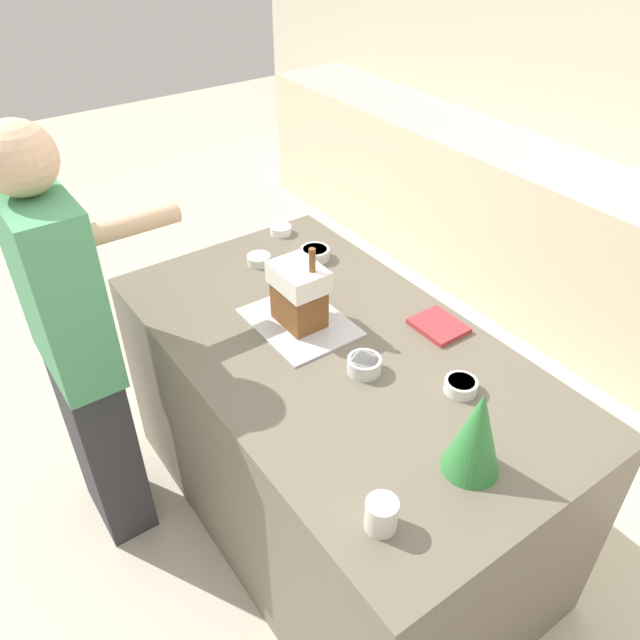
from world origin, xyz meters
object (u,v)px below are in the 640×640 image
at_px(candy_bowl_far_right, 259,259).
at_px(person, 78,351).
at_px(candy_bowl_near_tray_right, 315,253).
at_px(baking_tray, 299,322).
at_px(gingerbread_house, 299,293).
at_px(candy_bowl_beside_tree, 281,229).
at_px(mug, 381,515).
at_px(decorative_tree, 477,432).
at_px(candy_bowl_behind_tray, 364,364).
at_px(cookbook, 439,326).
at_px(candy_bowl_far_left, 461,385).

xyz_separation_m(candy_bowl_far_right, person, (0.09, -0.81, -0.06)).
distance_m(candy_bowl_far_right, candy_bowl_near_tray_right, 0.24).
xyz_separation_m(baking_tray, gingerbread_house, (0.00, 0.00, 0.13)).
bearing_deg(candy_bowl_beside_tree, gingerbread_house, -26.80).
xyz_separation_m(candy_bowl_beside_tree, mug, (1.46, -0.63, 0.03)).
relative_size(decorative_tree, candy_bowl_far_right, 2.84).
bearing_deg(gingerbread_house, baking_tray, -154.27).
xyz_separation_m(gingerbread_house, person, (-0.36, -0.71, -0.17)).
xyz_separation_m(candy_bowl_far_right, candy_bowl_beside_tree, (-0.17, 0.22, -0.00)).
bearing_deg(candy_bowl_behind_tray, cookbook, 94.57).
bearing_deg(candy_bowl_near_tray_right, candy_bowl_far_left, -5.79).
distance_m(candy_bowl_behind_tray, candy_bowl_beside_tree, 1.01).
relative_size(gingerbread_house, cookbook, 1.74).
distance_m(candy_bowl_far_left, candy_bowl_near_tray_right, 0.95).
xyz_separation_m(gingerbread_house, candy_bowl_behind_tray, (0.35, 0.03, -0.10)).
xyz_separation_m(decorative_tree, cookbook, (-0.52, 0.39, -0.13)).
height_order(baking_tray, mug, mug).
relative_size(gingerbread_house, candy_bowl_beside_tree, 3.35).
xyz_separation_m(candy_bowl_near_tray_right, mug, (1.19, -0.63, 0.02)).
bearing_deg(gingerbread_house, candy_bowl_behind_tray, 4.17).
bearing_deg(gingerbread_house, person, -116.71).
xyz_separation_m(candy_bowl_far_right, candy_bowl_behind_tray, (0.80, -0.07, 0.01)).
xyz_separation_m(candy_bowl_behind_tray, mug, (0.49, -0.34, 0.02)).
bearing_deg(cookbook, candy_bowl_far_left, -32.29).
height_order(decorative_tree, candy_bowl_near_tray_right, decorative_tree).
height_order(candy_bowl_behind_tray, candy_bowl_beside_tree, candy_bowl_behind_tray).
bearing_deg(baking_tray, decorative_tree, 0.71).
distance_m(decorative_tree, person, 1.41).
distance_m(candy_bowl_far_left, cookbook, 0.34).
height_order(gingerbread_house, person, person).
height_order(candy_bowl_far_right, candy_bowl_behind_tray, candy_bowl_behind_tray).
bearing_deg(cookbook, person, -121.41).
distance_m(candy_bowl_far_left, candy_bowl_behind_tray, 0.32).
bearing_deg(candy_bowl_behind_tray, person, -133.73).
xyz_separation_m(decorative_tree, mug, (0.00, -0.33, -0.09)).
distance_m(gingerbread_house, decorative_tree, 0.84).
bearing_deg(candy_bowl_near_tray_right, cookbook, 7.09).
xyz_separation_m(candy_bowl_far_right, cookbook, (0.77, 0.30, -0.01)).
bearing_deg(baking_tray, mug, -20.57).
height_order(candy_bowl_far_right, candy_bowl_beside_tree, candy_bowl_far_right).
relative_size(cookbook, mug, 1.98).
bearing_deg(candy_bowl_near_tray_right, mug, -27.86).
bearing_deg(gingerbread_house, mug, -20.59).
bearing_deg(candy_bowl_far_left, cookbook, 147.71).
relative_size(baking_tray, mug, 4.39).
xyz_separation_m(candy_bowl_far_right, mug, (1.29, -0.41, 0.03)).
relative_size(candy_bowl_far_left, candy_bowl_near_tray_right, 0.84).
distance_m(candy_bowl_near_tray_right, cookbook, 0.67).
bearing_deg(cookbook, mug, -53.65).
bearing_deg(mug, candy_bowl_far_right, 162.31).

